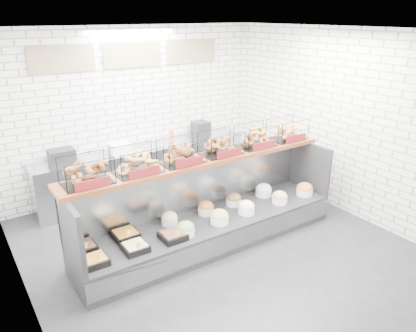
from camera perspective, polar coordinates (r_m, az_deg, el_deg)
ground at (r=5.90m, az=2.04°, el=-11.93°), size 5.50×5.50×0.00m
room_shell at (r=5.58m, az=-1.35°, el=9.08°), size 5.02×5.51×3.01m
display_case at (r=5.98m, az=0.19°, el=-7.79°), size 4.00×0.90×1.20m
bagel_shelf at (r=5.69m, az=-0.83°, el=2.31°), size 4.10×0.50×0.40m
prep_counter at (r=7.58m, az=-8.75°, el=-0.51°), size 4.00×0.60×1.20m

